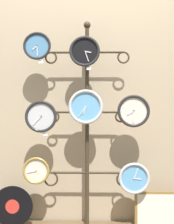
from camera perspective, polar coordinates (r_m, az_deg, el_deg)
shop_wall at (r=2.93m, az=0.09°, el=6.86°), size 4.40×0.04×2.80m
display_stand at (r=2.77m, az=0.02°, el=-10.45°), size 0.76×0.43×1.85m
clock_top_left at (r=2.78m, az=-9.11°, el=11.83°), size 0.24×0.04×0.24m
clock_top_center at (r=2.71m, az=-0.44°, el=11.03°), size 0.26×0.04×0.26m
clock_middle_left at (r=2.65m, az=-8.42°, el=-0.83°), size 0.27×0.04×0.27m
clock_middle_center at (r=2.63m, az=-0.23°, el=0.95°), size 0.29×0.04×0.29m
clock_middle_right at (r=2.66m, az=8.51°, el=0.16°), size 0.28×0.04×0.28m
clock_bottom_left at (r=2.71m, az=-9.28°, el=-10.55°), size 0.23×0.04×0.23m
clock_bottom_right at (r=2.70m, az=8.63°, el=-11.90°), size 0.26×0.04×0.26m
vinyl_record at (r=2.85m, az=-13.47°, el=-16.46°), size 0.35×0.01×0.35m
picture_frame at (r=2.87m, az=13.08°, el=-16.91°), size 0.42×0.02×0.30m
price_tag_upper at (r=2.74m, az=-8.44°, el=9.09°), size 0.04×0.00×0.03m
price_tag_mid at (r=2.68m, az=0.34°, el=7.99°), size 0.04×0.00×0.03m
price_tag_lower at (r=2.65m, az=-7.65°, el=-4.06°), size 0.04×0.00×0.03m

